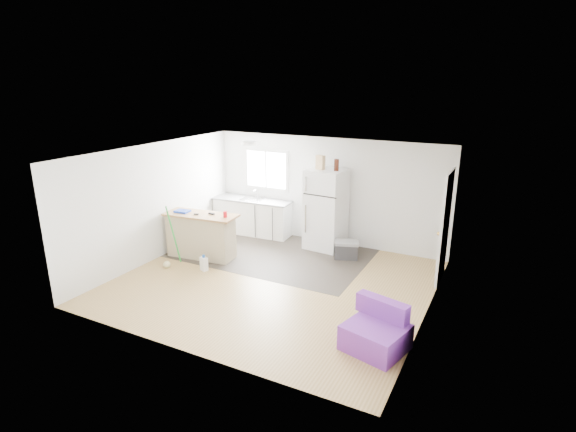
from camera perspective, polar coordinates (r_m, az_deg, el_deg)
The scene contains 19 objects.
room at distance 7.99m, azimuth -1.96°, elevation -0.59°, with size 5.51×5.01×2.41m.
vinyl_zone at distance 9.76m, azimuth -2.04°, elevation -4.74°, with size 4.05×2.50×0.00m, color #312B24.
window at distance 10.75m, azimuth -2.76°, elevation 5.91°, with size 1.18×0.06×0.98m.
interior_door at distance 8.65m, azimuth 19.29°, elevation -1.45°, with size 0.11×0.92×2.10m.
ceiling_fixture at distance 9.35m, azimuth -4.92°, elevation 9.23°, with size 0.30×0.30×0.07m, color white.
kitchen_cabinets at distance 10.89m, azimuth -4.49°, elevation -0.00°, with size 1.96×0.71×1.13m.
peninsula at distance 9.59m, azimuth -10.98°, elevation -2.40°, with size 1.59×0.74×0.94m.
refrigerator at distance 9.85m, azimuth 4.84°, elevation 0.85°, with size 0.84×0.80×1.77m.
cooler at distance 9.51m, azimuth 7.41°, elevation -4.23°, with size 0.58×0.49×0.38m.
purple_seat at distance 6.57m, azimuth 11.18°, elevation -14.30°, with size 0.94×0.92×0.64m.
cleaner_jug at distance 9.01m, azimuth -10.63°, elevation -5.96°, with size 0.18×0.15×0.33m.
mop at distance 9.28m, azimuth -14.91°, elevation -4.99°, with size 0.22×0.37×1.31m.
red_cup at distance 9.12m, azimuth -7.99°, elevation 0.20°, with size 0.08×0.08×0.12m, color red.
blue_tray at distance 9.66m, azimuth -13.27°, elevation 0.60°, with size 0.30×0.22×0.04m, color #1334B2.
tool_a at distance 9.37m, azimuth -9.70°, elevation 0.30°, with size 0.14×0.05×0.03m, color black.
tool_b at distance 9.40m, azimuth -11.57°, elevation 0.23°, with size 0.10×0.04×0.03m, color black.
cardboard_box at distance 9.60m, azimuth 4.14°, elevation 6.80°, with size 0.20×0.10×0.30m, color tan.
bottle_left at distance 9.48m, azimuth 6.08°, elevation 6.47°, with size 0.07×0.07×0.25m, color #3B150A.
bottle_right at distance 9.48m, azimuth 6.27°, elevation 6.46°, with size 0.07×0.07×0.25m, color #3B150A.
Camera 1 is at (3.73, -6.64, 3.61)m, focal length 28.00 mm.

